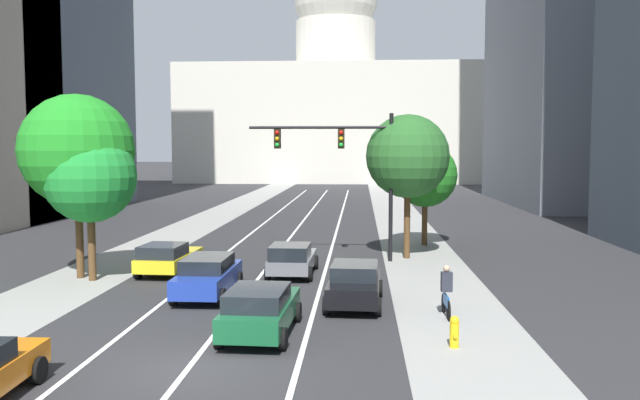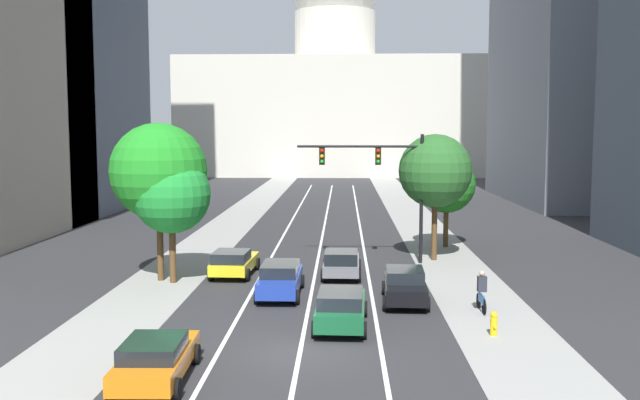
{
  "view_description": "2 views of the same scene",
  "coord_description": "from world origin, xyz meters",
  "views": [
    {
      "loc": [
        4.32,
        -15.94,
        5.58
      ],
      "look_at": [
        2.23,
        18.08,
        2.85
      ],
      "focal_mm": 36.75,
      "sensor_mm": 36.0,
      "label": 1
    },
    {
      "loc": [
        1.44,
        -23.09,
        7.56
      ],
      "look_at": [
        0.08,
        18.17,
        3.34
      ],
      "focal_mm": 39.43,
      "sensor_mm": 36.0,
      "label": 2
    }
  ],
  "objects": [
    {
      "name": "traffic_signal_mast",
      "position": [
        3.73,
        16.05,
        5.06
      ],
      "size": [
        7.05,
        0.39,
        7.25
      ],
      "color": "black",
      "rests_on": "ground"
    },
    {
      "name": "street_tree_mid_right",
      "position": [
        8.02,
        21.53,
        4.02
      ],
      "size": [
        3.64,
        3.64,
        5.86
      ],
      "color": "#51381E",
      "rests_on": "ground"
    },
    {
      "name": "car_blue",
      "position": [
        -1.38,
        8.06,
        0.8
      ],
      "size": [
        1.98,
        4.65,
        1.52
      ],
      "rotation": [
        0.0,
        0.0,
        1.56
      ],
      "color": "#1E389E",
      "rests_on": "ground"
    },
    {
      "name": "lane_stripe_center",
      "position": [
        0.0,
        25.0,
        0.01
      ],
      "size": [
        0.16,
        90.0,
        0.01
      ],
      "primitive_type": "cube",
      "color": "white",
      "rests_on": "ground"
    },
    {
      "name": "cyclist",
      "position": [
        7.18,
        5.54,
        0.85
      ],
      "size": [
        0.37,
        1.7,
        1.72
      ],
      "rotation": [
        0.0,
        0.0,
        1.6
      ],
      "color": "black",
      "rests_on": "ground"
    },
    {
      "name": "sidewalk_right",
      "position": [
        7.46,
        35.0,
        0.01
      ],
      "size": [
        3.87,
        130.0,
        0.01
      ],
      "primitive_type": "cube",
      "color": "gray",
      "rests_on": "ground"
    },
    {
      "name": "sidewalk_left",
      "position": [
        -7.46,
        35.0,
        0.01
      ],
      "size": [
        3.87,
        130.0,
        0.01
      ],
      "primitive_type": "cube",
      "color": "gray",
      "rests_on": "ground"
    },
    {
      "name": "car_yellow",
      "position": [
        -4.15,
        12.24,
        0.74
      ],
      "size": [
        2.23,
        4.29,
        1.41
      ],
      "rotation": [
        0.0,
        0.0,
        1.52
      ],
      "color": "yellow",
      "rests_on": "ground"
    },
    {
      "name": "lane_stripe_right",
      "position": [
        2.76,
        25.0,
        0.01
      ],
      "size": [
        0.16,
        90.0,
        0.01
      ],
      "primitive_type": "cube",
      "color": "white",
      "rests_on": "ground"
    },
    {
      "name": "car_gray",
      "position": [
        1.38,
        12.09,
        0.76
      ],
      "size": [
        2.05,
        4.18,
        1.47
      ],
      "rotation": [
        0.0,
        0.0,
        1.55
      ],
      "color": "slate",
      "rests_on": "ground"
    },
    {
      "name": "fire_hydrant",
      "position": [
        6.97,
        2.15,
        0.46
      ],
      "size": [
        0.26,
        0.35,
        0.91
      ],
      "color": "yellow",
      "rests_on": "ground"
    },
    {
      "name": "street_tree_mid_left",
      "position": [
        -7.64,
        11.11,
        5.45
      ],
      "size": [
        4.77,
        4.77,
        7.85
      ],
      "color": "#51381E",
      "rests_on": "ground"
    },
    {
      "name": "street_tree_near_right",
      "position": [
        6.69,
        17.02,
        5.14
      ],
      "size": [
        4.19,
        4.19,
        7.25
      ],
      "color": "#51381E",
      "rests_on": "ground"
    },
    {
      "name": "car_green",
      "position": [
        1.38,
        3.02,
        0.79
      ],
      "size": [
        2.14,
        4.48,
        1.5
      ],
      "rotation": [
        0.0,
        0.0,
        1.53
      ],
      "color": "#14512D",
      "rests_on": "ground"
    },
    {
      "name": "lane_stripe_left",
      "position": [
        -2.76,
        25.0,
        0.01
      ],
      "size": [
        0.16,
        90.0,
        0.01
      ],
      "primitive_type": "cube",
      "color": "white",
      "rests_on": "ground"
    },
    {
      "name": "ground_plane",
      "position": [
        0.0,
        40.0,
        0.0
      ],
      "size": [
        400.0,
        400.0,
        0.0
      ],
      "primitive_type": "plane",
      "color": "#2B2B2D"
    },
    {
      "name": "car_black",
      "position": [
        4.14,
        6.96,
        0.78
      ],
      "size": [
        2.11,
        4.3,
        1.49
      ],
      "rotation": [
        0.0,
        0.0,
        1.53
      ],
      "color": "black",
      "rests_on": "ground"
    },
    {
      "name": "capitol_building",
      "position": [
        0.0,
        97.92,
        12.18
      ],
      "size": [
        49.7,
        27.75,
        39.26
      ],
      "color": "beige",
      "rests_on": "ground"
    },
    {
      "name": "street_tree_near_left",
      "position": [
        -6.9,
        10.6,
        4.35
      ],
      "size": [
        3.81,
        3.81,
        6.28
      ],
      "color": "#51381E",
      "rests_on": "ground"
    }
  ]
}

